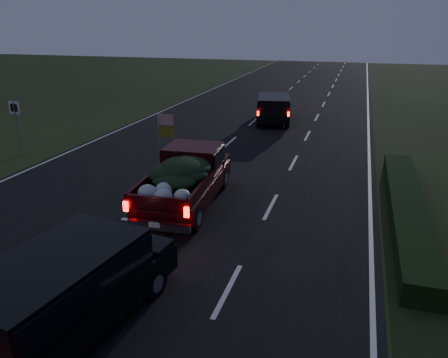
% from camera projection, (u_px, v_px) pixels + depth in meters
% --- Properties ---
extents(ground, '(120.00, 120.00, 0.00)m').
position_uv_depth(ground, '(137.00, 225.00, 13.18)').
color(ground, black).
rests_on(ground, ground).
extents(road_asphalt, '(14.00, 120.00, 0.02)m').
position_uv_depth(road_asphalt, '(137.00, 224.00, 13.18)').
color(road_asphalt, black).
rests_on(road_asphalt, ground).
extents(hedge_row, '(1.00, 10.00, 0.60)m').
position_uv_depth(hedge_row, '(407.00, 208.00, 13.63)').
color(hedge_row, black).
rests_on(hedge_row, ground).
extents(route_sign, '(0.55, 0.08, 2.50)m').
position_uv_depth(route_sign, '(16.00, 120.00, 19.46)').
color(route_sign, gray).
rests_on(route_sign, ground).
extents(pickup_truck, '(2.31, 5.24, 2.69)m').
position_uv_depth(pickup_truck, '(186.00, 175.00, 14.38)').
color(pickup_truck, '#39070C').
rests_on(pickup_truck, ground).
extents(lead_suv, '(2.64, 4.76, 1.29)m').
position_uv_depth(lead_suv, '(274.00, 106.00, 26.31)').
color(lead_suv, black).
rests_on(lead_suv, ground).
extents(rear_suv, '(2.66, 5.08, 1.39)m').
position_uv_depth(rear_suv, '(61.00, 286.00, 8.26)').
color(rear_suv, black).
rests_on(rear_suv, ground).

